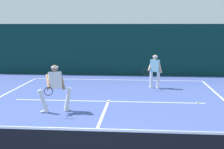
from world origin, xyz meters
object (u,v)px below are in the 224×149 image
(player_far, at_px, (155,70))
(tennis_ball_extra, at_px, (68,89))
(tennis_ball, at_px, (198,103))
(player_near, at_px, (55,86))

(player_far, bearing_deg, tennis_ball_extra, 28.68)
(player_far, xyz_separation_m, tennis_ball, (1.54, -2.86, -0.86))
(player_near, xyz_separation_m, tennis_ball, (5.18, 1.66, -0.88))
(player_near, bearing_deg, tennis_ball_extra, -105.38)
(tennis_ball, distance_m, tennis_ball_extra, 6.03)
(player_near, distance_m, tennis_ball, 5.51)
(player_far, relative_size, tennis_ball, 24.50)
(tennis_ball, height_order, tennis_ball_extra, same)
(player_far, bearing_deg, player_near, 70.55)
(player_far, distance_m, tennis_ball_extra, 4.22)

